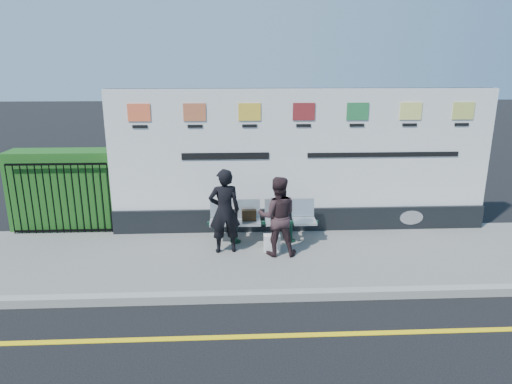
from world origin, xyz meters
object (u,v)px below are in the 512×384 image
billboard (302,171)px  bench (263,231)px  woman_left (225,211)px  woman_right (277,216)px

billboard → bench: (-0.86, -0.70, -1.07)m
bench → billboard: bearing=39.5°
bench → woman_left: 1.06m
billboard → woman_left: size_ratio=4.90×
bench → woman_left: bearing=-148.1°
billboard → woman_right: (-0.63, -1.33, -0.54)m
billboard → woman_right: billboard is taller
woman_left → woman_right: 1.00m
billboard → woman_left: bearing=-144.4°
bench → woman_right: bearing=-69.7°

